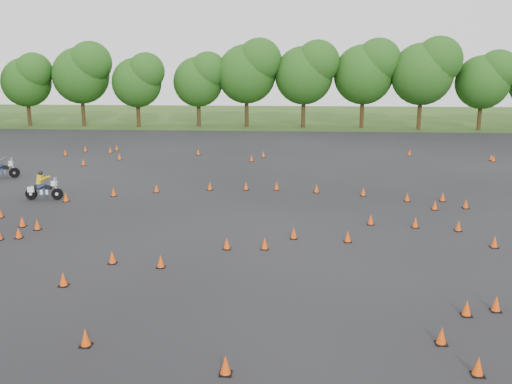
# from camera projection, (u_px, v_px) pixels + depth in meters

# --- Properties ---
(ground) EXTENTS (140.00, 140.00, 0.00)m
(ground) POSITION_uv_depth(u_px,v_px,m) (249.00, 243.00, 22.97)
(ground) COLOR #2D5119
(ground) RESTS_ON ground
(asphalt_pad) EXTENTS (62.00, 62.00, 0.00)m
(asphalt_pad) POSITION_uv_depth(u_px,v_px,m) (259.00, 206.00, 28.79)
(asphalt_pad) COLOR black
(asphalt_pad) RESTS_ON ground
(treeline) EXTENTS (87.28, 32.42, 10.27)m
(treeline) POSITION_uv_depth(u_px,v_px,m) (296.00, 87.00, 55.52)
(treeline) COLOR #224E16
(treeline) RESTS_ON ground
(traffic_cones) EXTENTS (36.59, 33.24, 0.45)m
(traffic_cones) POSITION_uv_depth(u_px,v_px,m) (250.00, 203.00, 28.49)
(traffic_cones) COLOR #ED4809
(traffic_cones) RESTS_ON asphalt_pad
(rider_grey) EXTENTS (2.20, 1.17, 1.62)m
(rider_grey) POSITION_uv_depth(u_px,v_px,m) (1.00, 165.00, 35.41)
(rider_grey) COLOR #3F4346
(rider_grey) RESTS_ON ground
(rider_yellow) EXTENTS (2.00, 0.70, 1.53)m
(rider_yellow) POSITION_uv_depth(u_px,v_px,m) (43.00, 185.00, 29.95)
(rider_yellow) COLOR gold
(rider_yellow) RESTS_ON ground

